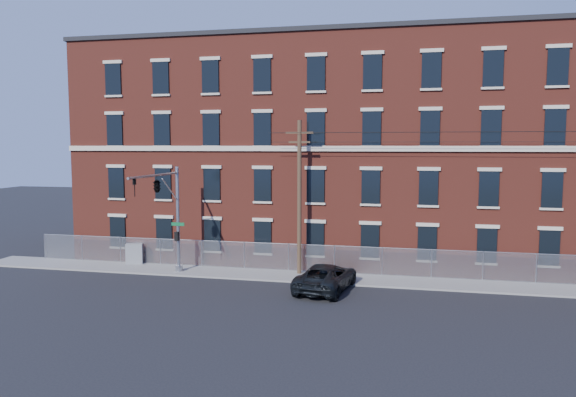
# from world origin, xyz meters

# --- Properties ---
(ground) EXTENTS (140.00, 140.00, 0.00)m
(ground) POSITION_xyz_m (0.00, 0.00, 0.00)
(ground) COLOR black
(ground) RESTS_ON ground
(sidewalk) EXTENTS (65.00, 3.00, 0.12)m
(sidewalk) POSITION_xyz_m (12.00, 5.00, 0.06)
(sidewalk) COLOR gray
(sidewalk) RESTS_ON ground
(mill_building) EXTENTS (55.30, 14.32, 16.30)m
(mill_building) POSITION_xyz_m (12.00, 13.93, 8.15)
(mill_building) COLOR maroon
(mill_building) RESTS_ON ground
(chain_link_fence) EXTENTS (59.06, 0.06, 1.85)m
(chain_link_fence) POSITION_xyz_m (12.00, 6.30, 1.06)
(chain_link_fence) COLOR #A5A8AD
(chain_link_fence) RESTS_ON ground
(traffic_signal_mast) EXTENTS (0.90, 6.75, 7.00)m
(traffic_signal_mast) POSITION_xyz_m (-6.00, 2.18, 5.39)
(traffic_signal_mast) COLOR #9EA0A5
(traffic_signal_mast) RESTS_ON ground
(utility_pole_near) EXTENTS (1.80, 0.28, 10.00)m
(utility_pole_near) POSITION_xyz_m (2.00, 5.60, 5.34)
(utility_pole_near) COLOR #4E3B27
(utility_pole_near) RESTS_ON ground
(pickup_truck) EXTENTS (3.47, 6.04, 1.58)m
(pickup_truck) POSITION_xyz_m (4.27, 2.25, 0.79)
(pickup_truck) COLOR black
(pickup_truck) RESTS_ON ground
(utility_cabinet) EXTENTS (1.28, 0.92, 1.44)m
(utility_cabinet) POSITION_xyz_m (-10.04, 6.00, 0.84)
(utility_cabinet) COLOR gray
(utility_cabinet) RESTS_ON sidewalk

